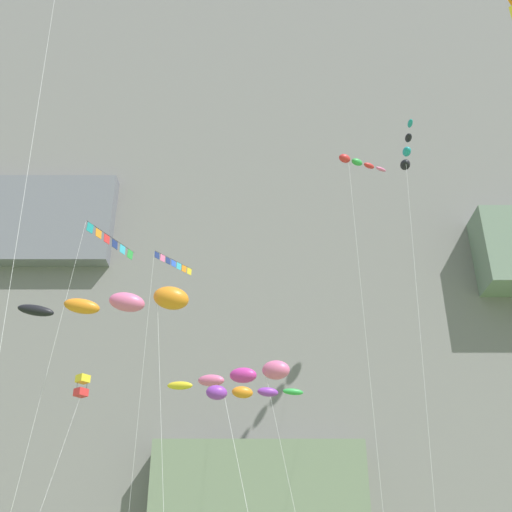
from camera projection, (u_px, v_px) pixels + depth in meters
name	position (u px, v px, depth m)	size (l,w,h in m)	color
cliff_face	(257.00, 272.00, 67.52)	(180.00, 34.51, 65.06)	slate
kite_windsock_far_right	(239.00, 393.00, 22.47)	(3.64, 4.31, 8.93)	purple
kite_windsock_mid_center	(245.00, 375.00, 33.09)	(7.59, 7.26, 13.05)	pink
kite_box_mid_left	(80.00, 387.00, 35.22)	(1.14, 5.86, 13.07)	yellow
kite_banner_upper_left	(169.00, 282.00, 36.45)	(2.18, 2.67, 19.76)	black
kite_banner_front_field	(104.00, 256.00, 31.26)	(3.16, 4.46, 18.39)	black
kite_windsock_low_center	(130.00, 302.00, 26.02)	(7.29, 2.24, 13.85)	orange
kite_windsock_low_left	(355.00, 163.00, 40.10)	(3.51, 3.80, 27.00)	red
kite_windsock_far_left	(406.00, 154.00, 43.40)	(3.33, 6.84, 29.99)	black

